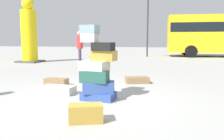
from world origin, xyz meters
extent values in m
plane|color=#9E9E99|center=(0.00, 0.00, 0.00)|extent=(80.00, 80.00, 0.00)
cube|color=#334F99|center=(0.25, 0.00, 0.08)|extent=(0.71, 0.50, 0.15)
cube|color=#334F99|center=(0.26, 0.00, 0.27)|extent=(0.71, 0.55, 0.23)
cube|color=#26594C|center=(0.18, -0.04, 0.50)|extent=(0.57, 0.40, 0.24)
cube|color=beige|center=(0.15, 0.03, 0.72)|extent=(0.64, 0.49, 0.20)
cube|color=#B28C33|center=(0.33, 0.15, 0.93)|extent=(0.54, 0.39, 0.22)
cube|color=black|center=(0.34, 0.09, 1.12)|extent=(0.47, 0.35, 0.18)
cube|color=beige|center=(0.00, 0.18, 1.31)|extent=(0.38, 0.28, 0.19)
cube|color=gray|center=(0.00, 0.20, 1.49)|extent=(0.42, 0.33, 0.18)
cube|color=olive|center=(-1.38, 1.24, 0.10)|extent=(0.64, 0.32, 0.20)
cube|color=beige|center=(-0.32, 1.82, 0.25)|extent=(0.29, 0.41, 0.51)
cube|color=#B28C33|center=(0.47, -1.36, 0.14)|extent=(0.59, 0.47, 0.27)
cube|color=beige|center=(-0.84, 0.29, 0.09)|extent=(0.77, 0.44, 0.18)
cube|color=olive|center=(0.78, 2.12, 0.09)|extent=(0.76, 0.60, 0.18)
cylinder|color=#3F334C|center=(-2.37, 5.50, 0.44)|extent=(0.12, 0.12, 0.89)
cylinder|color=#3F334C|center=(-2.28, 5.31, 0.44)|extent=(0.12, 0.12, 0.89)
cylinder|color=red|center=(-2.33, 5.40, 1.17)|extent=(0.30, 0.30, 0.58)
sphere|color=tan|center=(-2.33, 5.40, 1.57)|extent=(0.22, 0.22, 0.22)
cylinder|color=yellow|center=(-6.18, 7.30, 1.49)|extent=(0.89, 0.89, 2.97)
sphere|color=yellow|center=(-6.18, 7.30, 3.32)|extent=(0.69, 0.69, 0.69)
cube|color=#4C4C4C|center=(-6.18, 7.30, 0.05)|extent=(1.25, 1.25, 0.10)
cylinder|color=black|center=(3.05, 16.03, 0.45)|extent=(0.91, 0.31, 0.90)
cylinder|color=black|center=(3.21, 13.54, 0.45)|extent=(0.91, 0.31, 0.90)
cylinder|color=#333338|center=(-0.04, 13.77, 3.31)|extent=(0.12, 0.12, 6.61)
camera|label=1|loc=(1.70, -4.64, 1.25)|focal=37.32mm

